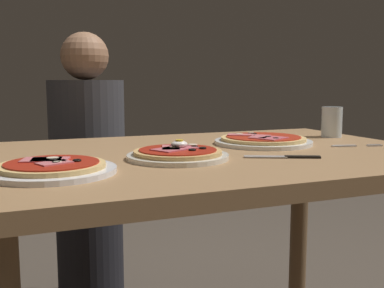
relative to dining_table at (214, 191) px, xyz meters
The scene contains 8 objects.
dining_table is the anchor object (origin of this frame).
pizza_foreground 0.21m from the dining_table, 149.18° to the right, with size 0.26×0.26×0.05m.
pizza_across_left 0.25m from the dining_table, 20.72° to the left, with size 0.31×0.31×0.03m.
pizza_across_right 0.50m from the dining_table, 160.55° to the right, with size 0.27×0.27×0.03m.
water_glass_near 0.57m from the dining_table, 16.01° to the left, with size 0.07×0.07×0.11m.
fork 0.45m from the dining_table, ahead, with size 0.16×0.05×0.00m.
knife 0.25m from the dining_table, 54.61° to the right, with size 0.18×0.10×0.01m.
diner_person 0.85m from the dining_table, 105.07° to the left, with size 0.32×0.32×1.18m.
Camera 1 is at (-0.54, -1.17, 0.97)m, focal length 43.24 mm.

